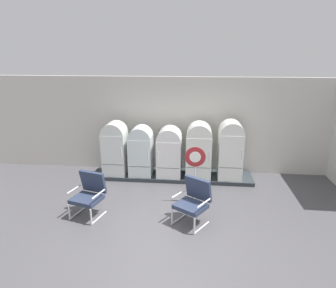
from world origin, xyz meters
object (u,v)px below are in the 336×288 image
object	(u,v)px
refrigerator_0	(115,147)
armchair_right	(194,200)
refrigerator_2	(169,151)
refrigerator_4	(230,148)
sign_stand	(195,175)
refrigerator_1	(141,150)
refrigerator_3	(199,149)
armchair_left	(89,193)

from	to	relation	value
refrigerator_0	armchair_right	xyz separation A→B (m)	(2.32, -2.26, -0.39)
refrigerator_2	refrigerator_4	xyz separation A→B (m)	(1.72, -0.01, 0.13)
armchair_right	sign_stand	bearing A→B (deg)	89.44
refrigerator_1	refrigerator_3	xyz separation A→B (m)	(1.66, 0.03, 0.07)
refrigerator_0	refrigerator_4	distance (m)	3.30
refrigerator_0	sign_stand	size ratio (longest dim) A/B	1.08
refrigerator_2	armchair_right	world-z (taller)	refrigerator_2
sign_stand	refrigerator_0	bearing A→B (deg)	149.94
refrigerator_3	armchair_left	bearing A→B (deg)	-138.11
refrigerator_3	sign_stand	world-z (taller)	refrigerator_3
refrigerator_0	armchair_left	size ratio (longest dim) A/B	1.55
refrigerator_0	refrigerator_2	bearing A→B (deg)	1.06
refrigerator_2	refrigerator_3	xyz separation A→B (m)	(0.84, 0.00, 0.08)
sign_stand	refrigerator_2	bearing A→B (deg)	118.43
refrigerator_2	sign_stand	xyz separation A→B (m)	(0.75, -1.38, -0.13)
armchair_right	sign_stand	xyz separation A→B (m)	(0.01, 0.91, 0.19)
refrigerator_1	refrigerator_4	xyz separation A→B (m)	(2.54, 0.03, 0.11)
refrigerator_1	refrigerator_2	size ratio (longest dim) A/B	1.01
refrigerator_2	refrigerator_3	bearing A→B (deg)	0.02
armchair_left	sign_stand	bearing A→B (deg)	19.12
armchair_left	armchair_right	bearing A→B (deg)	-2.47
refrigerator_2	armchair_left	bearing A→B (deg)	-126.17
refrigerator_1	refrigerator_4	distance (m)	2.54
refrigerator_4	armchair_left	xyz separation A→B (m)	(-3.32, -2.18, -0.45)
refrigerator_0	sign_stand	bearing A→B (deg)	-30.06
refrigerator_1	armchair_left	distance (m)	2.32
sign_stand	refrigerator_3	bearing A→B (deg)	86.04
refrigerator_4	sign_stand	world-z (taller)	refrigerator_4
refrigerator_2	armchair_right	xyz separation A→B (m)	(0.74, -2.29, -0.32)
refrigerator_1	sign_stand	size ratio (longest dim) A/B	1.01
armchair_left	sign_stand	xyz separation A→B (m)	(2.35, 0.81, 0.19)
refrigerator_1	refrigerator_3	world-z (taller)	refrigerator_3
armchair_right	sign_stand	world-z (taller)	sign_stand
refrigerator_1	refrigerator_2	xyz separation A→B (m)	(0.82, 0.03, -0.01)
armchair_right	armchair_left	bearing A→B (deg)	177.53
refrigerator_0	refrigerator_4	size ratio (longest dim) A/B	0.94
armchair_left	sign_stand	world-z (taller)	sign_stand
armchair_right	refrigerator_3	bearing A→B (deg)	87.39
refrigerator_2	refrigerator_3	world-z (taller)	refrigerator_3
refrigerator_3	armchair_right	xyz separation A→B (m)	(-0.10, -2.29, -0.40)
refrigerator_1	sign_stand	xyz separation A→B (m)	(1.57, -1.34, -0.15)
refrigerator_2	armchair_left	world-z (taller)	refrigerator_2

